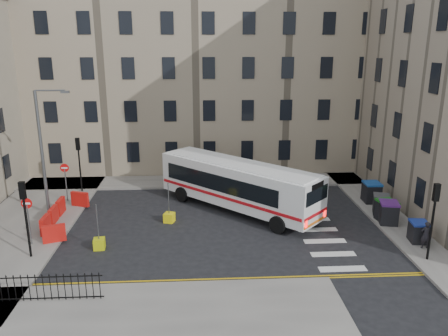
{
  "coord_description": "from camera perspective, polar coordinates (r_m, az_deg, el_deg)",
  "views": [
    {
      "loc": [
        -3.08,
        -25.26,
        10.91
      ],
      "look_at": [
        -1.49,
        2.26,
        3.0
      ],
      "focal_mm": 35.0,
      "sensor_mm": 36.0,
      "label": 1
    }
  ],
  "objects": [
    {
      "name": "wheelie_bin_a",
      "position": [
        26.98,
        24.06,
        -7.59
      ],
      "size": [
        1.06,
        1.18,
        1.18
      ],
      "rotation": [
        0.0,
        0.0,
        -0.13
      ],
      "color": "black",
      "rests_on": "pavement_east"
    },
    {
      "name": "bollard_yellow",
      "position": [
        27.95,
        -7.17,
        -6.44
      ],
      "size": [
        0.76,
        0.76,
        0.6
      ],
      "primitive_type": "cube",
      "rotation": [
        0.0,
        0.0,
        -0.32
      ],
      "color": "yellow",
      "rests_on": "ground"
    },
    {
      "name": "pavement_east",
      "position": [
        33.46,
        18.1,
        -3.71
      ],
      "size": [
        2.4,
        26.0,
        0.15
      ],
      "primitive_type": "cube",
      "color": "slate",
      "rests_on": "ground"
    },
    {
      "name": "wheelie_bin_d",
      "position": [
        30.34,
        19.83,
        -4.47
      ],
      "size": [
        1.32,
        1.41,
        1.27
      ],
      "rotation": [
        0.0,
        0.0,
        -0.33
      ],
      "color": "black",
      "rests_on": "pavement_east"
    },
    {
      "name": "streetlamp",
      "position": [
        29.75,
        -22.7,
        1.98
      ],
      "size": [
        0.5,
        0.22,
        8.14
      ],
      "color": "#595B5E",
      "rests_on": "pavement_west"
    },
    {
      "name": "wheelie_bin_c",
      "position": [
        29.24,
        20.45,
        -5.23
      ],
      "size": [
        1.22,
        1.35,
        1.33
      ],
      "rotation": [
        0.0,
        0.0,
        0.15
      ],
      "color": "black",
      "rests_on": "pavement_east"
    },
    {
      "name": "traffic_light_nw",
      "position": [
        33.96,
        -18.43,
        1.48
      ],
      "size": [
        0.28,
        0.22,
        4.1
      ],
      "color": "black",
      "rests_on": "pavement_west"
    },
    {
      "name": "traffic_light_sw",
      "position": [
        24.42,
        -24.6,
        -4.74
      ],
      "size": [
        0.28,
        0.22,
        4.1
      ],
      "color": "black",
      "rests_on": "pavement_west"
    },
    {
      "name": "terrace_north",
      "position": [
        41.02,
        -9.0,
        12.62
      ],
      "size": [
        38.3,
        10.8,
        17.2
      ],
      "color": "gray",
      "rests_on": "ground"
    },
    {
      "name": "no_entry_north",
      "position": [
        32.45,
        -20.04,
        -0.79
      ],
      "size": [
        0.6,
        0.08,
        3.0
      ],
      "color": "#595B5E",
      "rests_on": "pavement_west"
    },
    {
      "name": "ground",
      "position": [
        27.69,
        3.38,
        -7.23
      ],
      "size": [
        120.0,
        120.0,
        0.0
      ],
      "primitive_type": "plane",
      "color": "black",
      "rests_on": "ground"
    },
    {
      "name": "no_entry_south",
      "position": [
        26.17,
        -24.27,
        -5.2
      ],
      "size": [
        0.6,
        0.08,
        3.0
      ],
      "color": "#595B5E",
      "rests_on": "pavement_west"
    },
    {
      "name": "bollard_chevron",
      "position": [
        25.26,
        -15.97,
        -9.49
      ],
      "size": [
        0.66,
        0.66,
        0.6
      ],
      "primitive_type": "cube",
      "rotation": [
        0.0,
        0.0,
        0.11
      ],
      "color": "#B7C00B",
      "rests_on": "ground"
    },
    {
      "name": "wheelie_bin_e",
      "position": [
        32.31,
        18.71,
        -2.99
      ],
      "size": [
        1.14,
        1.3,
        1.41
      ],
      "rotation": [
        0.0,
        0.0,
        -0.03
      ],
      "color": "black",
      "rests_on": "pavement_east"
    },
    {
      "name": "traffic_light_east",
      "position": [
        24.32,
        25.73,
        -4.96
      ],
      "size": [
        0.28,
        0.22,
        4.1
      ],
      "color": "black",
      "rests_on": "pavement_east"
    },
    {
      "name": "iron_railings",
      "position": [
        21.48,
        -26.02,
        -14.01
      ],
      "size": [
        7.8,
        0.04,
        1.2
      ],
      "color": "black",
      "rests_on": "pavement_sw"
    },
    {
      "name": "pavement_north",
      "position": [
        35.68,
        -7.84,
        -1.83
      ],
      "size": [
        36.0,
        3.2,
        0.15
      ],
      "primitive_type": "cube",
      "color": "slate",
      "rests_on": "ground"
    },
    {
      "name": "pedestrian",
      "position": [
        26.25,
        24.85,
        -7.94
      ],
      "size": [
        0.56,
        0.37,
        1.54
      ],
      "primitive_type": "imported",
      "rotation": [
        0.0,
        0.0,
        3.15
      ],
      "color": "black",
      "rests_on": "pavement_east"
    },
    {
      "name": "bus",
      "position": [
        29.18,
        1.75,
        -2.04
      ],
      "size": [
        10.39,
        10.26,
        3.24
      ],
      "rotation": [
        0.0,
        0.0,
        0.8
      ],
      "color": "white",
      "rests_on": "ground"
    },
    {
      "name": "roadworks_barriers",
      "position": [
        29.08,
        -20.7,
        -5.74
      ],
      "size": [
        1.66,
        6.26,
        1.0
      ],
      "color": "red",
      "rests_on": "pavement_west"
    },
    {
      "name": "pavement_sw",
      "position": [
        19.13,
        -15.39,
        -19.15
      ],
      "size": [
        20.0,
        6.0,
        0.15
      ],
      "primitive_type": "cube",
      "color": "slate",
      "rests_on": "ground"
    },
    {
      "name": "pavement_west",
      "position": [
        30.44,
        -24.23,
        -6.33
      ],
      "size": [
        6.0,
        22.0,
        0.15
      ],
      "primitive_type": "cube",
      "color": "slate",
      "rests_on": "ground"
    },
    {
      "name": "wheelie_bin_b",
      "position": [
        28.92,
        20.67,
        -5.44
      ],
      "size": [
        1.33,
        1.45,
        1.38
      ],
      "rotation": [
        0.0,
        0.0,
        -0.22
      ],
      "color": "black",
      "rests_on": "pavement_east"
    }
  ]
}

